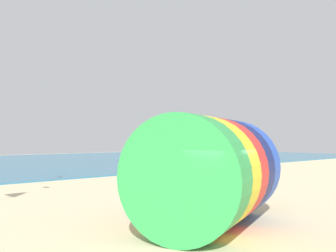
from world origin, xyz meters
TOP-DOWN VIEW (x-y plane):
  - ground_plane at (0.00, 0.00)m, footprint 120.00×120.00m
  - giant_inflatable_tube at (1.20, 0.98)m, footprint 6.28×5.23m
  - kite_handler at (4.93, 2.72)m, footprint 0.42×0.35m
  - beach_flag at (7.99, 3.72)m, footprint 0.47×0.36m

SIDE VIEW (x-z plane):
  - ground_plane at x=0.00m, z-range 0.00..0.00m
  - kite_handler at x=4.93m, z-range 0.02..1.75m
  - giant_inflatable_tube at x=1.20m, z-range 0.00..3.48m
  - beach_flag at x=7.99m, z-range 0.97..3.47m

